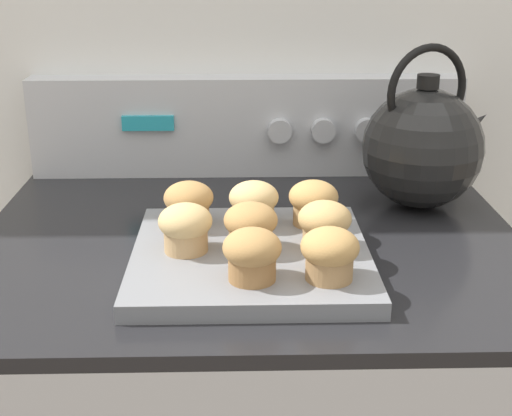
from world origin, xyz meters
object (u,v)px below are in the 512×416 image
(muffin_pan, at_px, (254,257))
(muffin_r1_c2, at_px, (325,224))
(muffin_r2_c1, at_px, (254,203))
(muffin_r1_c1, at_px, (253,226))
(muffin_r2_c2, at_px, (313,202))
(muffin_r1_c0, at_px, (185,227))
(muffin_r0_c1, at_px, (255,254))
(tea_kettle, at_px, (424,146))
(muffin_r0_c2, at_px, (330,253))
(muffin_r2_c0, at_px, (189,203))

(muffin_pan, xyz_separation_m, muffin_r1_c2, (0.09, 0.00, 0.04))
(muffin_r2_c1, bearing_deg, muffin_r1_c1, -91.70)
(muffin_r2_c2, bearing_deg, muffin_r1_c0, -152.70)
(muffin_pan, relative_size, muffin_r1_c2, 4.41)
(muffin_r1_c2, relative_size, muffin_r2_c1, 1.00)
(muffin_r0_c1, relative_size, muffin_r1_c1, 1.00)
(muffin_r1_c1, distance_m, muffin_r2_c2, 0.12)
(muffin_pan, distance_m, muffin_r0_c1, 0.09)
(muffin_r1_c1, distance_m, tea_kettle, 0.34)
(tea_kettle, bearing_deg, muffin_r1_c2, -129.27)
(muffin_r0_c2, relative_size, muffin_r1_c0, 1.00)
(muffin_r2_c2, xyz_separation_m, tea_kettle, (0.18, 0.13, 0.04))
(muffin_r1_c0, relative_size, tea_kettle, 0.27)
(muffin_r1_c1, bearing_deg, tea_kettle, 39.33)
(muffin_pan, bearing_deg, muffin_r2_c1, 88.96)
(muffin_pan, height_order, muffin_r2_c1, muffin_r2_c1)
(muffin_r1_c0, height_order, muffin_r1_c2, same)
(muffin_pan, relative_size, muffin_r2_c1, 4.41)
(muffin_r2_c0, bearing_deg, muffin_r0_c1, -63.31)
(muffin_r1_c2, xyz_separation_m, tea_kettle, (0.17, 0.21, 0.04))
(muffin_r1_c2, distance_m, muffin_r2_c1, 0.12)
(muffin_r0_c1, bearing_deg, muffin_r2_c0, 116.69)
(muffin_pan, distance_m, tea_kettle, 0.34)
(muffin_r1_c1, height_order, muffin_r2_c2, same)
(muffin_r0_c1, xyz_separation_m, muffin_r1_c0, (-0.08, 0.08, 0.00))
(muffin_pan, relative_size, muffin_r2_c2, 4.41)
(muffin_r1_c2, bearing_deg, muffin_r0_c2, -92.83)
(muffin_r0_c1, bearing_deg, muffin_r2_c1, 89.03)
(tea_kettle, bearing_deg, muffin_r1_c1, -140.67)
(muffin_pan, xyz_separation_m, muffin_r0_c2, (0.08, -0.08, 0.04))
(muffin_r2_c1, bearing_deg, muffin_r1_c0, -135.32)
(muffin_r0_c2, bearing_deg, muffin_r2_c0, 135.14)
(muffin_pan, bearing_deg, muffin_r0_c1, -90.91)
(muffin_r0_c2, height_order, muffin_r2_c1, same)
(muffin_r0_c1, height_order, muffin_r2_c0, same)
(muffin_r1_c1, bearing_deg, muffin_r1_c0, -178.92)
(muffin_pan, bearing_deg, muffin_r2_c2, 45.38)
(muffin_r0_c1, bearing_deg, muffin_r1_c2, 44.37)
(muffin_r2_c0, distance_m, tea_kettle, 0.37)
(muffin_r1_c0, distance_m, muffin_r2_c0, 0.08)
(muffin_r0_c2, relative_size, muffin_r1_c1, 1.00)
(muffin_r1_c2, relative_size, tea_kettle, 0.27)
(muffin_r2_c1, relative_size, muffin_r2_c2, 1.00)
(muffin_r2_c2, height_order, tea_kettle, tea_kettle)
(muffin_r0_c1, xyz_separation_m, muffin_r2_c0, (-0.08, 0.17, 0.00))
(muffin_r0_c1, distance_m, muffin_r2_c0, 0.19)
(muffin_r1_c0, relative_size, muffin_r2_c1, 1.00)
(muffin_r0_c1, xyz_separation_m, muffin_r1_c1, (0.00, 0.08, 0.00))
(muffin_r2_c1, bearing_deg, muffin_r1_c2, -43.02)
(muffin_r0_c1, height_order, muffin_r2_c1, same)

